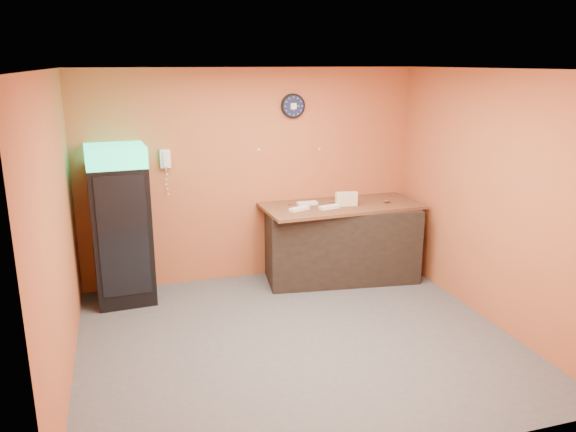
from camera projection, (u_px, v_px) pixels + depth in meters
name	position (u px, v px, depth m)	size (l,w,h in m)	color
floor	(297.00, 340.00, 5.98)	(4.50, 4.50, 0.00)	#47474C
back_wall	(252.00, 176.00, 7.45)	(4.50, 0.02, 2.80)	#B55433
left_wall	(57.00, 233.00, 4.98)	(0.02, 4.00, 2.80)	#B55433
right_wall	(490.00, 198.00, 6.24)	(0.02, 4.00, 2.80)	#B55433
ceiling	(299.00, 69.00, 5.24)	(4.50, 4.00, 0.02)	white
beverage_cooler	(121.00, 228.00, 6.73)	(0.72, 0.73, 1.93)	black
prep_counter	(340.00, 243.00, 7.60)	(1.99, 0.88, 0.99)	black
wall_clock	(293.00, 106.00, 7.35)	(0.32, 0.06, 0.32)	black
wall_phone	(165.00, 159.00, 7.01)	(0.13, 0.11, 0.23)	white
butcher_paper	(341.00, 206.00, 7.46)	(2.09, 0.94, 0.04)	brown
sub_roll_stack	(346.00, 199.00, 7.37)	(0.29, 0.13, 0.18)	beige
wrapped_sandwich_left	(299.00, 209.00, 7.15)	(0.27, 0.10, 0.04)	white
wrapped_sandwich_mid	(329.00, 207.00, 7.24)	(0.27, 0.11, 0.04)	white
wrapped_sandwich_right	(307.00, 203.00, 7.43)	(0.27, 0.11, 0.04)	white
kitchen_tool	(342.00, 199.00, 7.58)	(0.07, 0.07, 0.07)	silver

